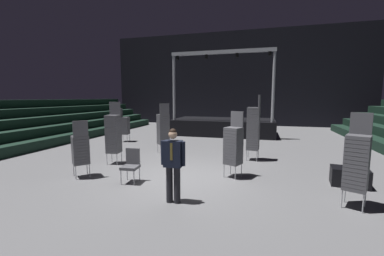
{
  "coord_description": "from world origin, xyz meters",
  "views": [
    {
      "loc": [
        2.27,
        -6.86,
        2.36
      ],
      "look_at": [
        0.17,
        0.68,
        1.4
      ],
      "focal_mm": 22.99,
      "sensor_mm": 36.0,
      "label": 1
    }
  ],
  "objects_px": {
    "chair_stack_mid_left": "(80,149)",
    "equipment_road_case": "(350,177)",
    "man_with_tie": "(173,161)",
    "chair_stack_mid_centre": "(113,133)",
    "stage_riser": "(224,125)",
    "loose_chair_near_man": "(131,163)",
    "chair_stack_front_left": "(163,128)",
    "chair_stack_rear_left": "(233,145)",
    "chair_stack_mid_right": "(357,161)",
    "chair_stack_rear_right": "(253,128)",
    "chair_stack_front_right": "(124,125)"
  },
  "relations": [
    {
      "from": "chair_stack_mid_left",
      "to": "equipment_road_case",
      "type": "relative_size",
      "value": 1.9
    },
    {
      "from": "chair_stack_mid_right",
      "to": "chair_stack_rear_right",
      "type": "xyz_separation_m",
      "value": [
        -2.24,
        3.61,
        0.21
      ]
    },
    {
      "from": "equipment_road_case",
      "to": "loose_chair_near_man",
      "type": "relative_size",
      "value": 0.95
    },
    {
      "from": "chair_stack_mid_right",
      "to": "chair_stack_front_left",
      "type": "bearing_deg",
      "value": -7.53
    },
    {
      "from": "chair_stack_front_right",
      "to": "chair_stack_mid_left",
      "type": "xyz_separation_m",
      "value": [
        1.94,
        -5.7,
        -0.04
      ]
    },
    {
      "from": "chair_stack_rear_left",
      "to": "chair_stack_rear_right",
      "type": "height_order",
      "value": "chair_stack_rear_right"
    },
    {
      "from": "chair_stack_front_left",
      "to": "equipment_road_case",
      "type": "xyz_separation_m",
      "value": [
        6.34,
        -2.32,
        -0.83
      ]
    },
    {
      "from": "chair_stack_mid_right",
      "to": "chair_stack_mid_centre",
      "type": "bearing_deg",
      "value": 10.89
    },
    {
      "from": "stage_riser",
      "to": "chair_stack_mid_centre",
      "type": "distance_m",
      "value": 8.74
    },
    {
      "from": "chair_stack_mid_centre",
      "to": "chair_stack_rear_left",
      "type": "height_order",
      "value": "chair_stack_mid_centre"
    },
    {
      "from": "man_with_tie",
      "to": "chair_stack_mid_left",
      "type": "distance_m",
      "value": 3.42
    },
    {
      "from": "chair_stack_front_left",
      "to": "equipment_road_case",
      "type": "distance_m",
      "value": 6.8
    },
    {
      "from": "chair_stack_front_right",
      "to": "chair_stack_rear_left",
      "type": "distance_m",
      "value": 7.74
    },
    {
      "from": "man_with_tie",
      "to": "chair_stack_mid_centre",
      "type": "bearing_deg",
      "value": -40.59
    },
    {
      "from": "chair_stack_rear_left",
      "to": "equipment_road_case",
      "type": "distance_m",
      "value": 3.21
    },
    {
      "from": "chair_stack_mid_centre",
      "to": "chair_stack_rear_left",
      "type": "distance_m",
      "value": 4.32
    },
    {
      "from": "chair_stack_mid_right",
      "to": "chair_stack_rear_left",
      "type": "distance_m",
      "value": 3.07
    },
    {
      "from": "chair_stack_mid_centre",
      "to": "chair_stack_rear_left",
      "type": "bearing_deg",
      "value": 167.48
    },
    {
      "from": "stage_riser",
      "to": "chair_stack_front_right",
      "type": "relative_size",
      "value": 3.53
    },
    {
      "from": "loose_chair_near_man",
      "to": "chair_stack_front_left",
      "type": "bearing_deg",
      "value": -86.88
    },
    {
      "from": "chair_stack_mid_centre",
      "to": "equipment_road_case",
      "type": "relative_size",
      "value": 2.47
    },
    {
      "from": "chair_stack_mid_centre",
      "to": "equipment_road_case",
      "type": "xyz_separation_m",
      "value": [
        7.42,
        -0.28,
        -0.87
      ]
    },
    {
      "from": "stage_riser",
      "to": "chair_stack_rear_left",
      "type": "xyz_separation_m",
      "value": [
        1.54,
        -8.67,
        0.41
      ]
    },
    {
      "from": "chair_stack_rear_right",
      "to": "chair_stack_mid_right",
      "type": "bearing_deg",
      "value": -142.09
    },
    {
      "from": "chair_stack_mid_centre",
      "to": "loose_chair_near_man",
      "type": "xyz_separation_m",
      "value": [
        1.59,
        -1.6,
        -0.58
      ]
    },
    {
      "from": "stage_riser",
      "to": "loose_chair_near_man",
      "type": "relative_size",
      "value": 6.71
    },
    {
      "from": "stage_riser",
      "to": "chair_stack_mid_right",
      "type": "distance_m",
      "value": 10.93
    },
    {
      "from": "loose_chair_near_man",
      "to": "chair_stack_rear_right",
      "type": "bearing_deg",
      "value": -137.96
    },
    {
      "from": "chair_stack_front_left",
      "to": "chair_stack_mid_right",
      "type": "relative_size",
      "value": 1.04
    },
    {
      "from": "chair_stack_mid_centre",
      "to": "chair_stack_rear_left",
      "type": "xyz_separation_m",
      "value": [
        4.3,
        -0.39,
        -0.13
      ]
    },
    {
      "from": "chair_stack_front_left",
      "to": "chair_stack_mid_right",
      "type": "height_order",
      "value": "chair_stack_front_left"
    },
    {
      "from": "chair_stack_mid_left",
      "to": "chair_stack_mid_centre",
      "type": "bearing_deg",
      "value": 37.83
    },
    {
      "from": "chair_stack_mid_right",
      "to": "equipment_road_case",
      "type": "height_order",
      "value": "chair_stack_mid_right"
    },
    {
      "from": "chair_stack_front_left",
      "to": "chair_stack_mid_centre",
      "type": "bearing_deg",
      "value": -159.79
    },
    {
      "from": "man_with_tie",
      "to": "chair_stack_front_left",
      "type": "xyz_separation_m",
      "value": [
        -2.12,
        4.62,
        0.11
      ]
    },
    {
      "from": "chair_stack_mid_left",
      "to": "man_with_tie",
      "type": "bearing_deg",
      "value": -66.01
    },
    {
      "from": "stage_riser",
      "to": "chair_stack_front_left",
      "type": "xyz_separation_m",
      "value": [
        -1.69,
        -6.24,
        0.5
      ]
    },
    {
      "from": "chair_stack_mid_right",
      "to": "loose_chair_near_man",
      "type": "bearing_deg",
      "value": 23.21
    },
    {
      "from": "chair_stack_rear_right",
      "to": "loose_chair_near_man",
      "type": "height_order",
      "value": "chair_stack_rear_right"
    },
    {
      "from": "man_with_tie",
      "to": "chair_stack_mid_left",
      "type": "xyz_separation_m",
      "value": [
        -3.27,
        0.98,
        -0.1
      ]
    },
    {
      "from": "equipment_road_case",
      "to": "chair_stack_front_right",
      "type": "bearing_deg",
      "value": 155.14
    },
    {
      "from": "chair_stack_front_right",
      "to": "equipment_road_case",
      "type": "xyz_separation_m",
      "value": [
        9.43,
        -4.37,
        -0.66
      ]
    },
    {
      "from": "stage_riser",
      "to": "chair_stack_rear_left",
      "type": "bearing_deg",
      "value": -79.96
    },
    {
      "from": "chair_stack_mid_left",
      "to": "chair_stack_mid_right",
      "type": "bearing_deg",
      "value": -50.74
    },
    {
      "from": "chair_stack_front_right",
      "to": "chair_stack_front_left",
      "type": "bearing_deg",
      "value": 46.44
    },
    {
      "from": "man_with_tie",
      "to": "loose_chair_near_man",
      "type": "height_order",
      "value": "man_with_tie"
    },
    {
      "from": "chair_stack_mid_right",
      "to": "loose_chair_near_man",
      "type": "height_order",
      "value": "chair_stack_mid_right"
    },
    {
      "from": "chair_stack_mid_centre",
      "to": "chair_stack_rear_right",
      "type": "relative_size",
      "value": 0.9
    },
    {
      "from": "man_with_tie",
      "to": "chair_stack_front_right",
      "type": "xyz_separation_m",
      "value": [
        -5.21,
        6.67,
        -0.06
      ]
    },
    {
      "from": "stage_riser",
      "to": "chair_stack_mid_right",
      "type": "height_order",
      "value": "stage_riser"
    }
  ]
}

